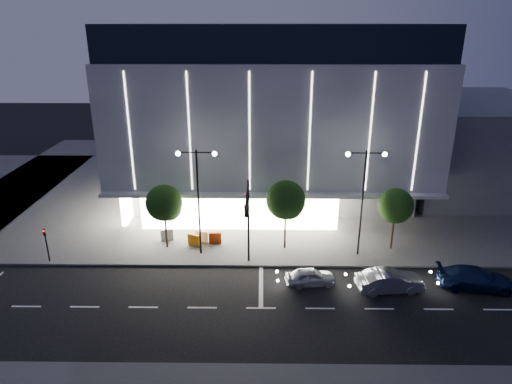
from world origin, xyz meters
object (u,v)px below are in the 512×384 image
at_px(car_third, 475,278).
at_px(barrier_c, 215,238).
at_px(street_lamp_west, 198,187).
at_px(barrier_b, 167,235).
at_px(car_lead, 311,277).
at_px(barrier_a, 194,240).
at_px(barrier_d, 202,236).
at_px(street_lamp_east, 363,188).
at_px(ped_signal_far, 46,242).
at_px(car_second, 390,281).
at_px(tree_mid, 286,202).
at_px(traffic_mast, 248,212).
at_px(tree_left, 165,205).
at_px(tree_right, 396,208).

bearing_deg(car_third, barrier_c, 79.10).
distance_m(street_lamp_west, barrier_b, 6.66).
relative_size(car_lead, barrier_a, 3.40).
relative_size(barrier_a, barrier_b, 1.00).
relative_size(car_lead, barrier_d, 3.40).
relative_size(street_lamp_east, car_lead, 2.41).
distance_m(street_lamp_east, barrier_b, 17.26).
xyz_separation_m(car_third, barrier_d, (-20.65, 6.85, -0.13)).
xyz_separation_m(ped_signal_far, barrier_b, (8.75, 3.87, -1.24)).
bearing_deg(car_second, barrier_c, 55.22).
bearing_deg(barrier_a, car_lead, -7.56).
relative_size(ped_signal_far, car_lead, 0.80).
height_order(ped_signal_far, tree_mid, tree_mid).
bearing_deg(street_lamp_west, traffic_mast, -33.65).
bearing_deg(barrier_a, ped_signal_far, -141.17).
xyz_separation_m(ped_signal_far, car_third, (32.53, -3.28, -1.11)).
bearing_deg(ped_signal_far, car_second, -8.14).
height_order(traffic_mast, tree_left, traffic_mast).
height_order(street_lamp_west, ped_signal_far, street_lamp_west).
height_order(car_lead, barrier_a, car_lead).
relative_size(traffic_mast, street_lamp_east, 0.79).
bearing_deg(street_lamp_west, tree_mid, 8.26).
bearing_deg(car_third, street_lamp_west, 84.58).
xyz_separation_m(street_lamp_west, car_lead, (8.64, -4.50, -5.32)).
height_order(traffic_mast, barrier_b, traffic_mast).
relative_size(tree_right, barrier_c, 5.01).
relative_size(street_lamp_east, ped_signal_far, 3.00).
distance_m(street_lamp_west, car_second, 16.00).
bearing_deg(barrier_d, tree_left, -147.28).
bearing_deg(barrier_a, tree_left, -146.28).
bearing_deg(ped_signal_far, traffic_mast, -4.15).
distance_m(traffic_mast, tree_right, 12.63).
bearing_deg(traffic_mast, tree_mid, 50.58).
distance_m(traffic_mast, car_third, 17.20).
height_order(tree_mid, tree_right, tree_mid).
xyz_separation_m(tree_mid, barrier_c, (-6.01, 0.76, -3.68)).
xyz_separation_m(street_lamp_east, tree_left, (-15.97, 1.02, -1.92)).
bearing_deg(car_lead, barrier_d, 45.53).
relative_size(car_third, barrier_d, 4.87).
bearing_deg(street_lamp_west, car_second, -20.28).
distance_m(tree_mid, car_second, 10.17).
relative_size(street_lamp_west, car_third, 1.68).
xyz_separation_m(tree_right, barrier_d, (-16.15, 1.05, -3.23)).
height_order(tree_right, barrier_d, tree_right).
relative_size(traffic_mast, ped_signal_far, 2.36).
bearing_deg(barrier_b, barrier_a, -33.06).
xyz_separation_m(ped_signal_far, barrier_d, (11.88, 3.57, -1.24)).
height_order(traffic_mast, car_second, traffic_mast).
bearing_deg(street_lamp_east, barrier_b, 171.71).
bearing_deg(barrier_a, tree_mid, 21.79).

